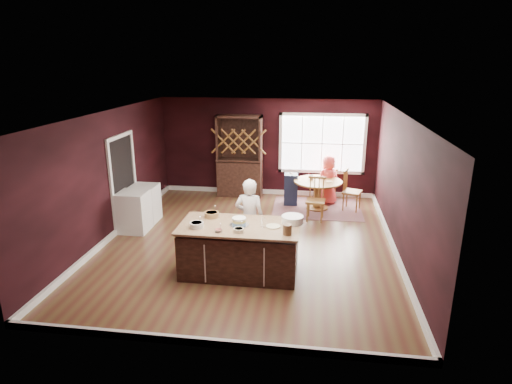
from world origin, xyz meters
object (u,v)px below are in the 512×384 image
chair_east (352,190)px  chair_south (316,199)px  hutch (240,156)px  washer (134,212)px  chair_north (328,184)px  dryer (145,203)px  dining_table (318,189)px  kitchen_island (240,250)px  high_chair (291,189)px  baker (250,218)px  seated_woman (328,180)px  toddler (290,174)px  layer_cake (239,221)px

chair_east → chair_south: (-0.92, -0.85, -0.01)m
hutch → washer: bearing=-122.7°
chair_north → dryer: (-4.35, -2.22, -0.01)m
chair_east → dining_table: bearing=109.2°
chair_south → dryer: chair_south is taller
kitchen_island → high_chair: (0.68, 3.94, -0.00)m
baker → chair_east: (2.18, 3.01, -0.25)m
washer → dining_table: bearing=27.1°
dryer → baker: bearing=-29.4°
chair_south → hutch: hutch is taller
washer → hutch: bearing=57.3°
dining_table → seated_woman: bearing=58.9°
baker → hutch: bearing=-74.0°
high_chair → dryer: dryer is taller
chair_north → dryer: bearing=-8.9°
chair_north → seated_woman: seated_woman is taller
high_chair → washer: (-3.36, -2.33, 0.02)m
chair_south → dryer: (-4.02, -0.60, -0.08)m
seated_woman → toddler: size_ratio=5.04×
kitchen_island → toddler: bearing=81.1°
chair_south → washer: bearing=-157.1°
baker → kitchen_island: bearing=87.5°
layer_cake → washer: 3.18m
baker → chair_south: bearing=-117.0°
toddler → kitchen_island: bearing=-98.9°
chair_south → washer: size_ratio=1.15×
kitchen_island → washer: 3.13m
dining_table → high_chair: 0.75m
dryer → kitchen_island: bearing=-40.0°
baker → seated_woman: size_ratio=1.20×
baker → seated_woman: bearing=-111.3°
chair_south → chair_north: (0.33, 1.61, -0.07)m
seated_woman → dining_table: bearing=27.3°
baker → toddler: baker is taller
baker → high_chair: baker is taller
dining_table → chair_north: size_ratio=1.37×
chair_south → toddler: (-0.70, 1.19, 0.29)m
chair_east → dryer: (-4.94, -1.46, -0.09)m
seated_woman → toddler: (-1.02, -0.10, 0.16)m
layer_cake → hutch: 4.63m
baker → washer: baker is taller
chair_south → chair_north: chair_south is taller
seated_woman → hutch: hutch is taller
chair_east → chair_south: size_ratio=1.02×
kitchen_island → washer: bearing=149.0°
chair_north → hutch: 2.55m
toddler → hutch: (-1.42, 0.51, 0.32)m
chair_east → hutch: size_ratio=0.47×
kitchen_island → dryer: 3.51m
dryer → chair_south: bearing=8.6°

